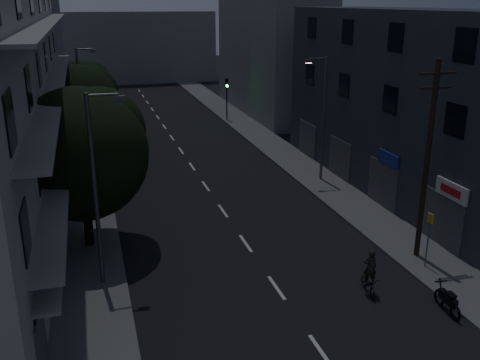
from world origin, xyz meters
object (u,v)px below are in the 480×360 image
motorcycle (448,301)px  utility_pole (427,158)px  bus_stop_sign (429,230)px  cyclist (369,279)px

motorcycle → utility_pole: bearing=75.6°
bus_stop_sign → cyclist: size_ratio=1.28×
motorcycle → cyclist: 3.05m
utility_pole → cyclist: bearing=-149.0°
cyclist → utility_pole: bearing=39.7°
utility_pole → bus_stop_sign: bearing=-104.1°
bus_stop_sign → motorcycle: bearing=-111.1°
cyclist → bus_stop_sign: bearing=27.5°
utility_pole → cyclist: (-3.76, -2.26, -4.20)m
utility_pole → motorcycle: 6.36m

